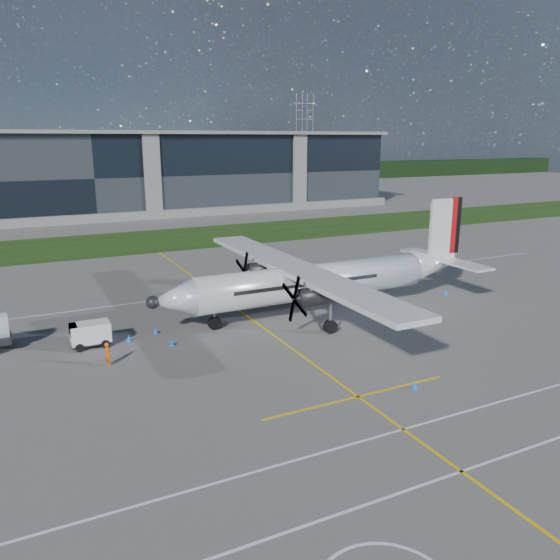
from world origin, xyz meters
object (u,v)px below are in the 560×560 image
pylon_east (304,136)px  safety_cone_fwd (129,338)px  turboprop_aircraft (324,260)px  safety_cone_portwing (415,385)px  safety_cone_stbdwing (227,275)px  safety_cone_nose_stbd (156,331)px  safety_cone_tail (446,292)px  baggage_tug (90,335)px  safety_cone_nose_port (172,342)px  ground_crew_person (108,352)px

pylon_east → safety_cone_fwd: (-91.91, -141.40, -14.75)m
turboprop_aircraft → safety_cone_portwing: turboprop_aircraft is taller
safety_cone_stbdwing → safety_cone_nose_stbd: same height
pylon_east → safety_cone_tail: bearing=-113.8°
pylon_east → safety_cone_tail: size_ratio=60.00×
baggage_tug → safety_cone_nose_port: size_ratio=5.71×
safety_cone_nose_port → turboprop_aircraft: bearing=7.9°
pylon_east → turboprop_aircraft: size_ratio=1.00×
safety_cone_fwd → safety_cone_portwing: 20.32m
safety_cone_stbdwing → safety_cone_fwd: size_ratio=1.00×
baggage_tug → turboprop_aircraft: bearing=-1.8°
pylon_east → safety_cone_nose_stbd: pylon_east is taller
safety_cone_fwd → safety_cone_nose_stbd: size_ratio=1.00×
safety_cone_tail → safety_cone_nose_stbd: 27.08m
safety_cone_fwd → safety_cone_nose_stbd: (2.16, 0.76, 0.00)m
safety_cone_stbdwing → safety_cone_fwd: same height
ground_crew_person → baggage_tug: bearing=2.8°
safety_cone_nose_port → safety_cone_tail: size_ratio=1.00×
pylon_east → safety_cone_fwd: bearing=-123.0°
ground_crew_person → safety_cone_nose_port: 4.93m
safety_cone_tail → ground_crew_person: bearing=-174.4°
pylon_east → baggage_tug: size_ratio=10.51×
pylon_east → ground_crew_person: (-93.94, -145.16, -14.11)m
safety_cone_tail → baggage_tug: bearing=178.3°
safety_cone_portwing → ground_crew_person: bearing=143.5°
safety_cone_portwing → safety_cone_tail: 21.43m
turboprop_aircraft → safety_cone_stbdwing: 15.84m
baggage_tug → safety_cone_fwd: 2.63m
baggage_tug → safety_cone_portwing: (16.00, -15.49, -0.61)m
safety_cone_nose_port → safety_cone_nose_stbd: bearing=98.5°
pylon_east → baggage_tug: (-94.45, -141.14, -14.14)m
baggage_tug → safety_cone_nose_port: 5.73m
safety_cone_tail → safety_cone_nose_stbd: (-27.04, 1.45, 0.00)m
turboprop_aircraft → safety_cone_tail: 13.79m
safety_cone_nose_stbd → baggage_tug: bearing=-174.0°
pylon_east → turboprop_aircraft: pylon_east is taller
pylon_east → turboprop_aircraft: 161.06m
turboprop_aircraft → safety_cone_portwing: size_ratio=60.11×
turboprop_aircraft → safety_cone_nose_stbd: 14.61m
safety_cone_stbdwing → baggage_tug: bearing=-137.5°
safety_cone_stbdwing → safety_cone_nose_port: size_ratio=1.00×
safety_cone_portwing → safety_cone_nose_port: 16.97m
safety_cone_fwd → safety_cone_nose_port: bearing=-40.1°
baggage_tug → safety_cone_fwd: size_ratio=5.71×
safety_cone_tail → safety_cone_nose_stbd: bearing=176.9°
safety_cone_nose_port → safety_cone_stbdwing: bearing=58.0°
turboprop_aircraft → baggage_tug: bearing=178.2°
safety_cone_stbdwing → safety_cone_nose_port: bearing=-122.0°
safety_cone_fwd → pylon_east: bearing=57.0°
turboprop_aircraft → safety_cone_portwing: (-2.63, -14.92, -4.26)m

